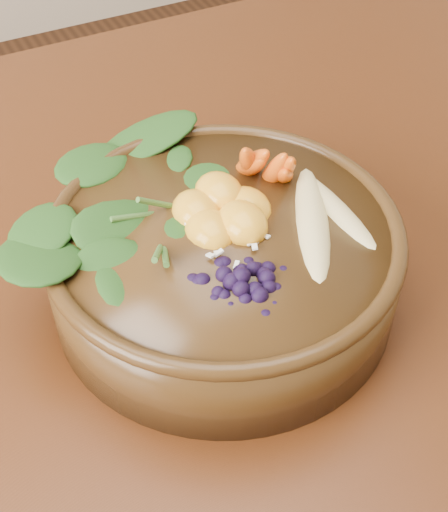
{
  "coord_description": "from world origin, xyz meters",
  "views": [
    {
      "loc": [
        -0.15,
        -0.54,
        1.26
      ],
      "look_at": [
        0.07,
        -0.12,
        0.8
      ],
      "focal_mm": 50.0,
      "sensor_mm": 36.0,
      "label": 1
    }
  ],
  "objects_px": {
    "carrot_cluster": "(270,126)",
    "blueberry_pile": "(241,263)",
    "dining_table": "(121,303)",
    "banana_halves": "(326,202)",
    "kale_heap": "(159,167)",
    "mandarin_cluster": "(223,199)",
    "stoneware_bowl": "(224,264)"
  },
  "relations": [
    {
      "from": "kale_heap",
      "to": "mandarin_cluster",
      "type": "distance_m",
      "value": 0.07
    },
    {
      "from": "stoneware_bowl",
      "to": "carrot_cluster",
      "type": "bearing_deg",
      "value": 37.98
    },
    {
      "from": "stoneware_bowl",
      "to": "dining_table",
      "type": "bearing_deg",
      "value": 120.46
    },
    {
      "from": "stoneware_bowl",
      "to": "kale_heap",
      "type": "relative_size",
      "value": 1.53
    },
    {
      "from": "dining_table",
      "to": "kale_heap",
      "type": "bearing_deg",
      "value": -42.86
    },
    {
      "from": "banana_halves",
      "to": "carrot_cluster",
      "type": "bearing_deg",
      "value": 113.06
    },
    {
      "from": "stoneware_bowl",
      "to": "carrot_cluster",
      "type": "height_order",
      "value": "carrot_cluster"
    },
    {
      "from": "stoneware_bowl",
      "to": "banana_halves",
      "type": "height_order",
      "value": "banana_halves"
    },
    {
      "from": "stoneware_bowl",
      "to": "blueberry_pile",
      "type": "xyz_separation_m",
      "value": [
        -0.02,
        -0.06,
        0.07
      ]
    },
    {
      "from": "carrot_cluster",
      "to": "blueberry_pile",
      "type": "distance_m",
      "value": 0.17
    },
    {
      "from": "carrot_cluster",
      "to": "banana_halves",
      "type": "xyz_separation_m",
      "value": [
        0.01,
        -0.09,
        -0.03
      ]
    },
    {
      "from": "carrot_cluster",
      "to": "banana_halves",
      "type": "height_order",
      "value": "carrot_cluster"
    },
    {
      "from": "stoneware_bowl",
      "to": "mandarin_cluster",
      "type": "distance_m",
      "value": 0.06
    },
    {
      "from": "carrot_cluster",
      "to": "kale_heap",
      "type": "bearing_deg",
      "value": -169.49
    },
    {
      "from": "blueberry_pile",
      "to": "carrot_cluster",
      "type": "bearing_deg",
      "value": 52.12
    },
    {
      "from": "kale_heap",
      "to": "blueberry_pile",
      "type": "distance_m",
      "value": 0.14
    },
    {
      "from": "carrot_cluster",
      "to": "mandarin_cluster",
      "type": "bearing_deg",
      "value": -129.81
    },
    {
      "from": "banana_halves",
      "to": "blueberry_pile",
      "type": "relative_size",
      "value": 1.13
    },
    {
      "from": "dining_table",
      "to": "stoneware_bowl",
      "type": "relative_size",
      "value": 4.93
    },
    {
      "from": "dining_table",
      "to": "carrot_cluster",
      "type": "relative_size",
      "value": 17.88
    },
    {
      "from": "mandarin_cluster",
      "to": "carrot_cluster",
      "type": "bearing_deg",
      "value": 31.86
    },
    {
      "from": "dining_table",
      "to": "banana_halves",
      "type": "bearing_deg",
      "value": -42.15
    },
    {
      "from": "banana_halves",
      "to": "mandarin_cluster",
      "type": "relative_size",
      "value": 1.65
    },
    {
      "from": "banana_halves",
      "to": "blueberry_pile",
      "type": "bearing_deg",
      "value": -141.51
    },
    {
      "from": "mandarin_cluster",
      "to": "kale_heap",
      "type": "bearing_deg",
      "value": 119.88
    },
    {
      "from": "stoneware_bowl",
      "to": "mandarin_cluster",
      "type": "relative_size",
      "value": 3.15
    },
    {
      "from": "stoneware_bowl",
      "to": "banana_halves",
      "type": "relative_size",
      "value": 1.91
    },
    {
      "from": "carrot_cluster",
      "to": "blueberry_pile",
      "type": "relative_size",
      "value": 0.6
    },
    {
      "from": "kale_heap",
      "to": "stoneware_bowl",
      "type": "bearing_deg",
      "value": -71.46
    },
    {
      "from": "banana_halves",
      "to": "kale_heap",
      "type": "bearing_deg",
      "value": 156.45
    },
    {
      "from": "dining_table",
      "to": "carrot_cluster",
      "type": "distance_m",
      "value": 0.28
    },
    {
      "from": "kale_heap",
      "to": "banana_halves",
      "type": "distance_m",
      "value": 0.16
    }
  ]
}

